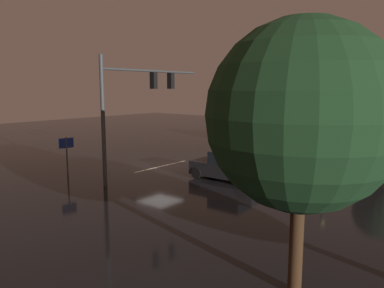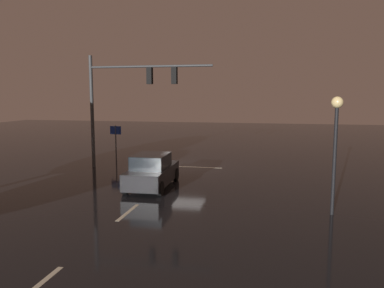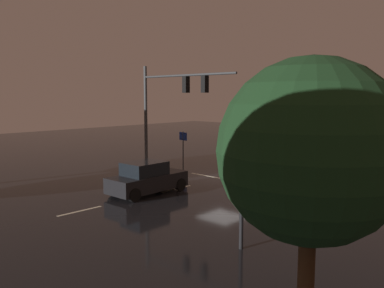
{
  "view_description": "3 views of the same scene",
  "coord_description": "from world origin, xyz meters",
  "views": [
    {
      "loc": [
        18.3,
        17.68,
        5.35
      ],
      "look_at": [
        0.87,
        3.58,
        1.98
      ],
      "focal_mm": 35.04,
      "sensor_mm": 36.0,
      "label": 1
    },
    {
      "loc": [
        -5.43,
        23.61,
        4.6
      ],
      "look_at": [
        -0.97,
        2.22,
        1.77
      ],
      "focal_mm": 35.21,
      "sensor_mm": 36.0,
      "label": 2
    },
    {
      "loc": [
        -15.69,
        19.19,
        5.13
      ],
      "look_at": [
        -0.46,
        3.24,
        2.46
      ],
      "focal_mm": 37.73,
      "sensor_mm": 36.0,
      "label": 3
    }
  ],
  "objects": [
    {
      "name": "lane_dash_mid",
      "position": [
        0.0,
        10.0,
        0.0
      ],
      "size": [
        0.16,
        2.2,
        0.01
      ],
      "primitive_type": "cube",
      "rotation": [
        0.0,
        0.0,
        1.57
      ],
      "color": "beige",
      "rests_on": "ground_plane"
    },
    {
      "name": "car_approaching",
      "position": [
        0.33,
        5.84,
        0.8
      ],
      "size": [
        1.99,
        4.41,
        1.7
      ],
      "color": "black",
      "rests_on": "ground_plane"
    },
    {
      "name": "ground_plane",
      "position": [
        0.0,
        0.0,
        0.0
      ],
      "size": [
        80.0,
        80.0,
        0.0
      ],
      "primitive_type": "plane",
      "color": "black"
    },
    {
      "name": "traffic_signal_assembly",
      "position": [
        3.28,
        1.35,
        4.9
      ],
      "size": [
        7.87,
        0.47,
        7.09
      ],
      "color": "#383A3D",
      "rests_on": "ground_plane"
    },
    {
      "name": "street_lamp_left_kerb",
      "position": [
        -7.88,
        8.62,
        3.24
      ],
      "size": [
        0.44,
        0.44,
        4.57
      ],
      "color": "black",
      "rests_on": "ground_plane"
    },
    {
      "name": "lane_dash_far",
      "position": [
        0.0,
        4.0,
        0.0
      ],
      "size": [
        0.16,
        2.2,
        0.01
      ],
      "primitive_type": "cube",
      "rotation": [
        0.0,
        0.0,
        1.57
      ],
      "color": "beige",
      "rests_on": "ground_plane"
    },
    {
      "name": "lane_dash_near",
      "position": [
        0.0,
        16.0,
        0.0
      ],
      "size": [
        0.16,
        2.2,
        0.01
      ],
      "primitive_type": "cube",
      "rotation": [
        0.0,
        0.0,
        1.57
      ],
      "color": "beige",
      "rests_on": "ground_plane"
    },
    {
      "name": "route_sign",
      "position": [
        5.72,
        -2.26,
        1.73
      ],
      "size": [
        0.9,
        0.21,
        2.4
      ],
      "color": "#383A3D",
      "rests_on": "ground_plane"
    },
    {
      "name": "stop_bar",
      "position": [
        0.0,
        0.16,
        0.0
      ],
      "size": [
        5.0,
        0.16,
        0.01
      ],
      "primitive_type": "cube",
      "color": "beige",
      "rests_on": "ground_plane"
    }
  ]
}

